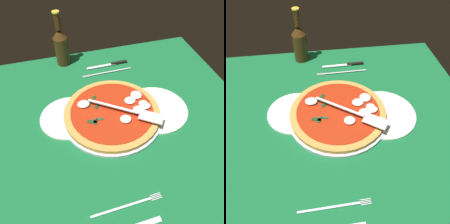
% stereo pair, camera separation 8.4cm
% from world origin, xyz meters
% --- Properties ---
extents(ground_plane, '(0.99, 0.99, 0.01)m').
position_xyz_m(ground_plane, '(0.00, 0.00, -0.00)').
color(ground_plane, '#156332').
extents(checker_pattern, '(0.99, 0.99, 0.00)m').
position_xyz_m(checker_pattern, '(0.00, 0.00, 0.00)').
color(checker_pattern, white).
rests_on(checker_pattern, ground_plane).
extents(pizza_pan, '(0.36, 0.36, 0.01)m').
position_xyz_m(pizza_pan, '(-0.01, 0.06, 0.01)').
color(pizza_pan, silver).
rests_on(pizza_pan, ground_plane).
extents(dinner_plate_left, '(0.20, 0.20, 0.01)m').
position_xyz_m(dinner_plate_left, '(-0.17, 0.09, 0.01)').
color(dinner_plate_left, white).
rests_on(dinner_plate_left, ground_plane).
extents(dinner_plate_right, '(0.24, 0.24, 0.01)m').
position_xyz_m(dinner_plate_right, '(0.15, 0.04, 0.01)').
color(dinner_plate_right, white).
rests_on(dinner_plate_right, ground_plane).
extents(pizza, '(0.34, 0.34, 0.03)m').
position_xyz_m(pizza, '(-0.01, 0.06, 0.02)').
color(pizza, gold).
rests_on(pizza, pizza_pan).
extents(pizza_server, '(0.24, 0.18, 0.01)m').
position_xyz_m(pizza_server, '(0.03, 0.03, 0.05)').
color(pizza_server, silver).
rests_on(pizza_server, pizza).
extents(place_setting_near, '(0.20, 0.13, 0.01)m').
position_xyz_m(place_setting_near, '(-0.08, -0.30, 0.00)').
color(place_setting_near, white).
rests_on(place_setting_near, ground_plane).
extents(place_setting_far, '(0.23, 0.12, 0.01)m').
position_xyz_m(place_setting_far, '(0.05, 0.33, 0.00)').
color(place_setting_far, white).
rests_on(place_setting_far, ground_plane).
extents(beer_bottle, '(0.06, 0.06, 0.24)m').
position_xyz_m(beer_bottle, '(-0.13, 0.43, 0.09)').
color(beer_bottle, '#412910').
rests_on(beer_bottle, ground_plane).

